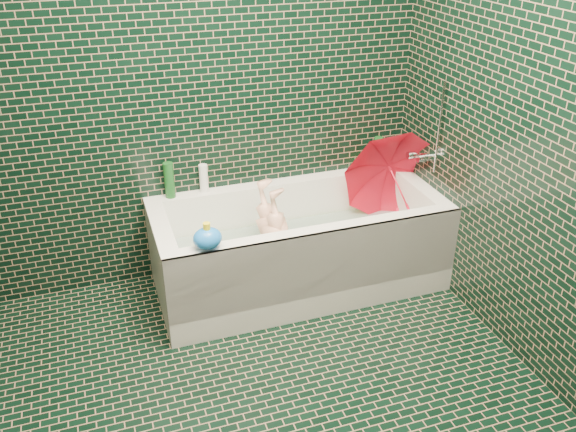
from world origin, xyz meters
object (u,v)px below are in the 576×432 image
object	(u,v)px
umbrella	(399,187)
rubber_duck	(364,165)
bathtub	(299,255)
child	(278,247)
bath_toy	(207,238)

from	to	relation	value
umbrella	rubber_duck	world-z (taller)	umbrella
umbrella	rubber_duck	size ratio (longest dim) A/B	5.97
bathtub	child	size ratio (longest dim) A/B	2.12
child	rubber_duck	bearing A→B (deg)	110.30
bathtub	child	bearing A→B (deg)	-169.86
bath_toy	rubber_duck	bearing A→B (deg)	51.46
bathtub	rubber_duck	size ratio (longest dim) A/B	16.46
umbrella	bath_toy	bearing A→B (deg)	-150.56
bathtub	child	xyz separation A→B (m)	(-0.14, -0.03, 0.10)
bathtub	bath_toy	size ratio (longest dim) A/B	9.28
bathtub	child	world-z (taller)	bathtub
umbrella	bath_toy	xyz separation A→B (m)	(-1.26, -0.33, 0.06)
umbrella	rubber_duck	xyz separation A→B (m)	(-0.09, 0.31, 0.03)
bath_toy	umbrella	bearing A→B (deg)	37.54
bathtub	umbrella	world-z (taller)	umbrella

